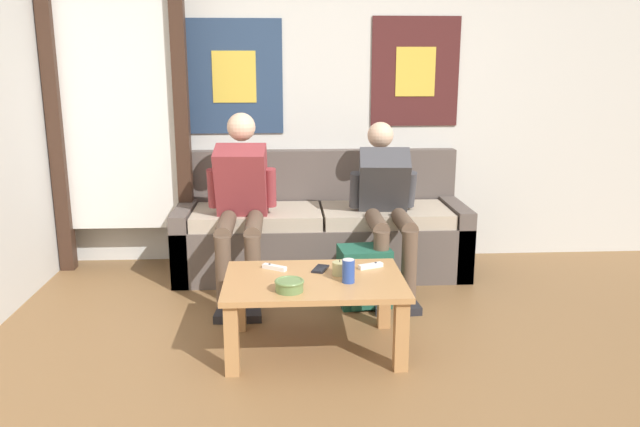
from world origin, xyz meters
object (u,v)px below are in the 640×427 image
Objects in this scene: pillar_candle at (340,268)px; game_controller_near_left at (274,267)px; coffee_table at (314,291)px; person_seated_teen at (386,199)px; drink_can_blue at (348,271)px; couch at (321,232)px; ceramic_bowl at (289,285)px; backpack at (364,278)px; cell_phone at (320,269)px; game_controller_near_right at (371,266)px; person_seated_adult at (241,198)px.

pillar_candle reaches higher than game_controller_near_left.
person_seated_teen is (0.54, 1.00, 0.28)m from coffee_table.
drink_can_blue is (-0.37, -1.07, -0.15)m from person_seated_teen.
person_seated_teen reaches higher than couch.
couch is at bearing 91.05° from pillar_candle.
pillar_candle is (-0.40, -0.95, -0.17)m from person_seated_teen.
couch is at bearing 74.38° from game_controller_near_left.
person_seated_teen is 7.44× the size of ceramic_bowl.
coffee_table is at bearing -119.51° from backpack.
cell_phone is (0.17, 0.32, -0.03)m from ceramic_bowl.
drink_can_blue reaches higher than backpack.
couch is at bearing 85.04° from coffee_table.
couch is 1.54m from ceramic_bowl.
backpack is 3.03× the size of drink_can_blue.
game_controller_near_right is (0.46, 0.34, -0.02)m from ceramic_bowl.
person_seated_adult is 8.10× the size of game_controller_near_right.
person_seated_adult reaches higher than game_controller_near_right.
coffee_table is at bearing -106.25° from cell_phone.
person_seated_teen is 2.94× the size of backpack.
person_seated_teen is 8.91× the size of drink_can_blue.
drink_can_blue is (0.03, -0.12, 0.03)m from pillar_candle.
game_controller_near_right is (0.21, -1.18, 0.12)m from couch.
person_seated_teen is at bearing 59.88° from cell_phone.
game_controller_near_left is (-0.35, 0.11, -0.02)m from pillar_candle.
game_controller_near_left is at bearing 149.25° from drink_can_blue.
person_seated_adult is 1.12m from game_controller_near_right.
person_seated_teen is at bearing 75.51° from game_controller_near_right.
game_controller_near_left is at bearing -73.79° from person_seated_adult.
cell_phone is at bearing -176.77° from game_controller_near_right.
couch is at bearing 80.68° from ceramic_bowl.
coffee_table is at bearing 53.95° from ceramic_bowl.
pillar_candle reaches higher than game_controller_near_right.
game_controller_near_right is at bearing -0.33° from game_controller_near_left.
pillar_candle is (0.02, -1.28, 0.15)m from couch.
drink_can_blue is at bearing -73.97° from pillar_candle.
person_seated_adult is 0.97m from backpack.
drink_can_blue is at bearing 20.11° from ceramic_bowl.
game_controller_near_right is at bearing -45.99° from person_seated_adult.
person_seated_teen is at bearing 67.12° from pillar_candle.
coffee_table is at bearing -94.96° from couch.
game_controller_near_left and game_controller_near_right have the same top height.
person_seated_adult is 0.98m from person_seated_teen.
coffee_table is at bearing -118.36° from person_seated_teen.
game_controller_near_left is (-0.39, 0.23, -0.05)m from drink_can_blue.
person_seated_adult reaches higher than ceramic_bowl.
couch is at bearing 92.38° from drink_can_blue.
person_seated_teen is (0.98, 0.05, -0.03)m from person_seated_adult.
couch is 13.95× the size of cell_phone.
person_seated_teen is at bearing 71.12° from drink_can_blue.
game_controller_near_right is at bearing -93.53° from backpack.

